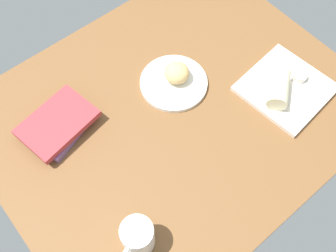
# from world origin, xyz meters

# --- Properties ---
(dining_table) EXTENTS (1.10, 0.90, 0.04)m
(dining_table) POSITION_xyz_m (0.00, 0.00, 0.02)
(dining_table) COLOR brown
(dining_table) RESTS_ON ground
(round_plate) EXTENTS (0.21, 0.21, 0.01)m
(round_plate) POSITION_xyz_m (0.06, 0.07, 0.05)
(round_plate) COLOR white
(round_plate) RESTS_ON dining_table
(scone_pastry) EXTENTS (0.10, 0.10, 0.06)m
(scone_pastry) POSITION_xyz_m (0.07, 0.07, 0.08)
(scone_pastry) COLOR tan
(scone_pastry) RESTS_ON round_plate
(square_plate) EXTENTS (0.27, 0.27, 0.02)m
(square_plate) POSITION_xyz_m (0.31, -0.17, 0.05)
(square_plate) COLOR silver
(square_plate) RESTS_ON dining_table
(sauce_cup) EXTENTS (0.05, 0.05, 0.02)m
(sauce_cup) POSITION_xyz_m (0.37, -0.17, 0.07)
(sauce_cup) COLOR silver
(sauce_cup) RESTS_ON square_plate
(breakfast_wrap) EXTENTS (0.13, 0.12, 0.06)m
(breakfast_wrap) POSITION_xyz_m (0.27, -0.17, 0.09)
(breakfast_wrap) COLOR beige
(breakfast_wrap) RESTS_ON square_plate
(book_stack) EXTENTS (0.23, 0.18, 0.04)m
(book_stack) POSITION_xyz_m (-0.30, 0.16, 0.06)
(book_stack) COLOR #6B4C7A
(book_stack) RESTS_ON dining_table
(coffee_mug) EXTENTS (0.13, 0.08, 0.10)m
(coffee_mug) POSITION_xyz_m (-0.33, -0.25, 0.09)
(coffee_mug) COLOR white
(coffee_mug) RESTS_ON dining_table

